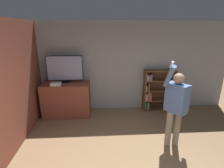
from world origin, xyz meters
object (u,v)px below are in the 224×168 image
(bookshelf, at_px, (156,91))
(person, at_px, (176,104))
(game_console, at_px, (56,84))
(television, at_px, (65,69))

(bookshelf, distance_m, person, 1.86)
(game_console, bearing_deg, bookshelf, 7.99)
(game_console, distance_m, person, 3.10)
(game_console, height_order, person, person)
(television, relative_size, person, 0.52)
(television, relative_size, bookshelf, 0.79)
(bookshelf, relative_size, person, 0.67)
(television, bearing_deg, person, -33.47)
(television, height_order, person, person)
(person, bearing_deg, game_console, -150.23)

